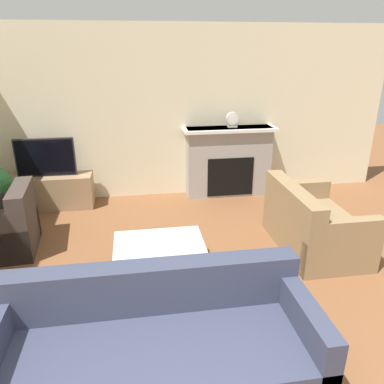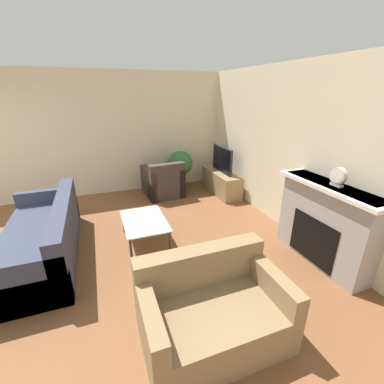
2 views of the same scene
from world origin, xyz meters
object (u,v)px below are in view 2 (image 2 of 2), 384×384
at_px(couch_loveseat, 212,312).
at_px(coffee_table, 144,222).
at_px(mantel_clock, 338,176).
at_px(tv, 222,160).
at_px(couch_sectional, 43,239).
at_px(armchair_by_window, 163,183).
at_px(potted_plant, 181,165).

bearing_deg(couch_loveseat, coffee_table, 98.37).
distance_m(couch_loveseat, mantel_clock, 2.25).
height_order(tv, couch_sectional, tv).
height_order(couch_sectional, armchair_by_window, same).
bearing_deg(tv, armchair_by_window, -104.05).
relative_size(tv, couch_sectional, 0.37).
xyz_separation_m(tv, potted_plant, (-0.53, -0.83, -0.17)).
distance_m(armchair_by_window, potted_plant, 0.63).
xyz_separation_m(coffee_table, mantel_clock, (1.37, 2.23, 0.91)).
distance_m(armchair_by_window, mantel_clock, 3.67).
bearing_deg(couch_loveseat, couch_sectional, 130.06).
bearing_deg(couch_loveseat, tv, 61.98).
xyz_separation_m(potted_plant, mantel_clock, (3.43, 0.95, 0.64)).
distance_m(couch_loveseat, potted_plant, 4.10).
height_order(tv, armchair_by_window, tv).
bearing_deg(armchair_by_window, tv, 160.87).
xyz_separation_m(tv, armchair_by_window, (-0.33, -1.32, -0.51)).
distance_m(couch_sectional, armchair_by_window, 2.81).
distance_m(coffee_table, potted_plant, 2.44).
height_order(armchair_by_window, potted_plant, potted_plant).
relative_size(coffee_table, potted_plant, 1.01).
relative_size(coffee_table, mantel_clock, 3.96).
distance_m(couch_sectional, potted_plant, 3.34).
height_order(tv, mantel_clock, mantel_clock).
height_order(couch_sectional, couch_loveseat, same).
bearing_deg(mantel_clock, couch_sectional, -112.30).
bearing_deg(coffee_table, tv, 125.91).
height_order(couch_loveseat, coffee_table, couch_loveseat).
bearing_deg(couch_loveseat, armchair_by_window, 82.37).
height_order(couch_loveseat, armchair_by_window, same).
distance_m(couch_sectional, coffee_table, 1.44).
bearing_deg(potted_plant, coffee_table, -31.81).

